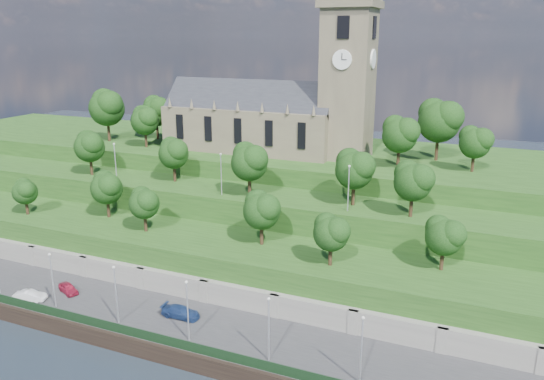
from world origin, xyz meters
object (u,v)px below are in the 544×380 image
at_px(car_middle, 30,296).
at_px(car_right, 181,312).
at_px(car_left, 68,288).
at_px(church, 276,111).

distance_m(car_middle, car_right, 21.10).
bearing_deg(car_right, car_left, 89.24).
height_order(car_left, car_right, car_right).
bearing_deg(car_left, church, 4.20).
bearing_deg(car_middle, car_left, -57.95).
relative_size(church, car_right, 7.81).
bearing_deg(car_left, car_right, -65.09).
height_order(church, car_middle, church).
xyz_separation_m(church, car_left, (-14.14, -39.77, -19.88)).
relative_size(car_left, car_middle, 0.90).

